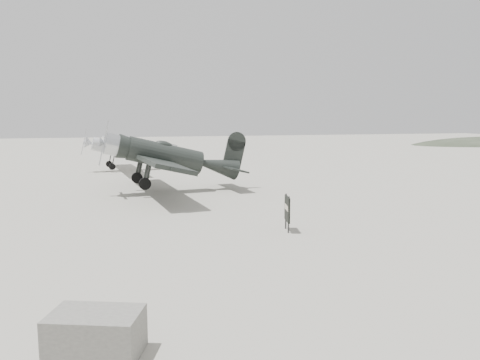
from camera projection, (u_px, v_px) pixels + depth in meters
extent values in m
plane|color=#9D9B8B|center=(268.00, 212.00, 21.69)|extent=(160.00, 160.00, 0.00)
cylinder|color=black|center=(165.00, 157.00, 26.91)|extent=(4.40, 1.82, 1.36)
cone|color=black|center=(218.00, 154.00, 28.07)|extent=(2.65, 1.53, 1.26)
cylinder|color=#BABDBF|center=(112.00, 158.00, 25.83)|extent=(1.00, 1.29, 1.21)
cone|color=#BABDBF|center=(101.00, 159.00, 25.62)|extent=(0.40, 0.58, 0.54)
cube|color=#BABDBF|center=(102.00, 159.00, 25.65)|extent=(0.08, 0.18, 2.53)
ellipsoid|color=black|center=(161.00, 146.00, 26.76)|extent=(1.13, 0.77, 0.45)
cube|color=black|center=(153.00, 163.00, 26.71)|extent=(3.29, 11.82, 0.21)
cube|color=black|center=(230.00, 153.00, 28.34)|extent=(1.50, 4.18, 0.10)
cube|color=black|center=(232.00, 139.00, 28.29)|extent=(1.17, 0.22, 1.75)
cylinder|color=black|center=(152.00, 190.00, 25.54)|extent=(0.67, 0.23, 0.66)
cylinder|color=black|center=(143.00, 183.00, 27.96)|extent=(0.67, 0.23, 0.66)
cylinder|color=#333333|center=(151.00, 178.00, 25.45)|extent=(0.12, 0.12, 1.36)
cylinder|color=#333333|center=(143.00, 172.00, 27.87)|extent=(0.12, 0.12, 1.36)
cylinder|color=black|center=(234.00, 160.00, 28.50)|extent=(0.22, 0.10, 0.21)
cylinder|color=#A4A7AA|center=(123.00, 150.00, 37.76)|extent=(4.99, 1.59, 1.04)
cone|color=#A4A7AA|center=(164.00, 149.00, 38.98)|extent=(1.79, 1.13, 0.94)
cone|color=#A4A7AA|center=(88.00, 151.00, 36.76)|extent=(0.67, 1.04, 0.98)
cube|color=#A4A7AA|center=(83.00, 151.00, 36.62)|extent=(0.06, 0.14, 2.07)
cube|color=#A4A7AA|center=(118.00, 143.00, 37.55)|extent=(2.96, 10.50, 0.17)
cube|color=#A4A7AA|center=(169.00, 148.00, 39.14)|extent=(1.21, 3.28, 0.08)
cube|color=#A4A7AA|center=(170.00, 141.00, 39.10)|extent=(0.85, 0.17, 1.22)
cylinder|color=black|center=(116.00, 169.00, 36.73)|extent=(0.54, 0.19, 0.53)
cylinder|color=black|center=(113.00, 166.00, 38.63)|extent=(0.54, 0.19, 0.53)
cylinder|color=#333333|center=(116.00, 162.00, 36.65)|extent=(0.09, 0.09, 1.13)
cylinder|color=#333333|center=(113.00, 160.00, 38.56)|extent=(0.09, 0.09, 1.13)
cylinder|color=black|center=(172.00, 152.00, 39.26)|extent=(0.18, 0.08, 0.17)
cube|color=#65625D|center=(96.00, 334.00, 8.63)|extent=(1.91, 1.54, 0.83)
cylinder|color=#333333|center=(289.00, 215.00, 17.68)|extent=(0.08, 0.08, 1.40)
cylinder|color=#333333|center=(286.00, 211.00, 18.32)|extent=(0.08, 0.08, 1.40)
cube|color=black|center=(287.00, 209.00, 17.98)|extent=(0.26, 0.96, 0.97)
cube|color=beige|center=(286.00, 207.00, 17.97)|extent=(0.16, 0.74, 0.19)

